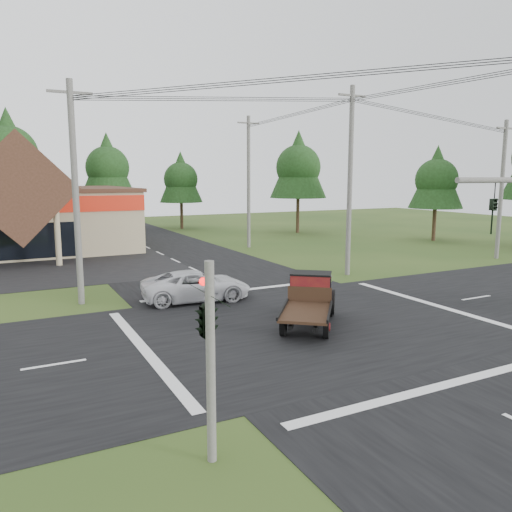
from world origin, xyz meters
TOP-DOWN VIEW (x-y plane):
  - ground at (0.00, 0.00)m, footprint 120.00×120.00m
  - road_ns at (0.00, 0.00)m, footprint 12.00×120.00m
  - road_ew at (0.00, 0.00)m, footprint 120.00×12.00m
  - traffic_signal_corner at (-7.50, -7.32)m, footprint 0.53×2.48m
  - utility_pole_nw at (-8.00, 8.00)m, footprint 2.00×0.30m
  - utility_pole_ne at (8.00, 8.00)m, footprint 2.00×0.30m
  - utility_pole_far at (22.00, 8.00)m, footprint 2.00×0.30m
  - utility_pole_n at (8.00, 22.00)m, footprint 2.00×0.30m
  - tree_row_c at (-10.00, 41.00)m, footprint 7.28×7.28m
  - tree_row_d at (0.00, 42.00)m, footprint 6.16×6.16m
  - tree_row_e at (8.00, 40.00)m, footprint 5.04×5.04m
  - tree_side_ne at (18.00, 30.00)m, footprint 6.16×6.16m
  - tree_side_e_near at (26.00, 18.00)m, footprint 5.04×5.04m
  - antique_flatbed_truck at (-0.22, -0.13)m, footprint 4.63×5.13m
  - white_pickup at (-2.79, 6.09)m, footprint 5.66×3.16m

SIDE VIEW (x-z plane):
  - ground at x=0.00m, z-range 0.00..0.00m
  - road_ns at x=0.00m, z-range 0.00..0.02m
  - road_ew at x=0.00m, z-range 0.00..0.02m
  - white_pickup at x=-2.79m, z-range 0.00..1.50m
  - antique_flatbed_truck at x=-0.22m, z-range 0.00..2.10m
  - traffic_signal_corner at x=-7.50m, z-range 1.32..5.72m
  - utility_pole_far at x=22.00m, z-range 0.14..10.34m
  - utility_pole_nw at x=-8.00m, z-range 0.14..10.64m
  - utility_pole_n at x=8.00m, z-range 0.14..11.34m
  - utility_pole_ne at x=8.00m, z-range 0.14..11.64m
  - tree_row_e at x=8.00m, z-range 1.49..10.58m
  - tree_side_e_near at x=26.00m, z-range 1.49..10.58m
  - tree_row_d at x=0.00m, z-range 1.82..12.93m
  - tree_side_ne at x=18.00m, z-range 1.82..12.93m
  - tree_row_c at x=-10.00m, z-range 2.16..15.29m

